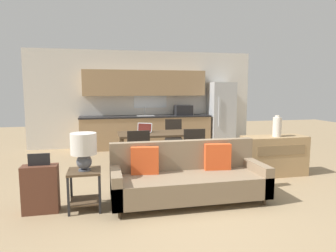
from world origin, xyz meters
name	(u,v)px	position (x,y,z in m)	size (l,w,h in m)	color
ground_plane	(191,205)	(0.00, 0.00, 0.00)	(20.00, 20.00, 0.00)	#9E8460
wall_back	(144,99)	(0.00, 4.63, 1.35)	(6.40, 0.07, 2.70)	silver
kitchen_counter	(147,118)	(0.02, 4.33, 0.84)	(3.61, 0.65, 2.15)	tan
refrigerator	(221,114)	(2.19, 4.25, 0.91)	(0.68, 0.70, 1.82)	#B7BABC
dining_table	(158,136)	(-0.07, 2.18, 0.67)	(1.63, 0.81, 0.73)	brown
couch	(187,178)	(0.01, 0.19, 0.33)	(2.23, 0.80, 0.86)	#3D2D1E
side_table	(85,183)	(-1.45, 0.17, 0.37)	(0.43, 0.43, 0.55)	brown
table_lamp	(84,148)	(-1.45, 0.16, 0.86)	(0.35, 0.35, 0.51)	#4C515B
credenza	(274,156)	(1.99, 1.10, 0.38)	(1.22, 0.46, 0.75)	tan
vase	(277,127)	(2.00, 1.06, 0.94)	(0.16, 0.16, 0.40)	beige
dining_chair_near_right	(193,150)	(0.45, 1.38, 0.50)	(0.44, 0.44, 0.91)	black
dining_chair_near_left	(138,153)	(-0.59, 1.37, 0.50)	(0.44, 0.44, 0.91)	black
dining_chair_far_right	(174,137)	(0.47, 2.95, 0.50)	(0.48, 0.48, 0.91)	black
laptop	(144,130)	(-0.35, 2.26, 0.78)	(0.40, 0.38, 0.20)	#B7BABC
suitcase	(41,189)	(-2.02, 0.19, 0.33)	(0.46, 0.22, 0.80)	brown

